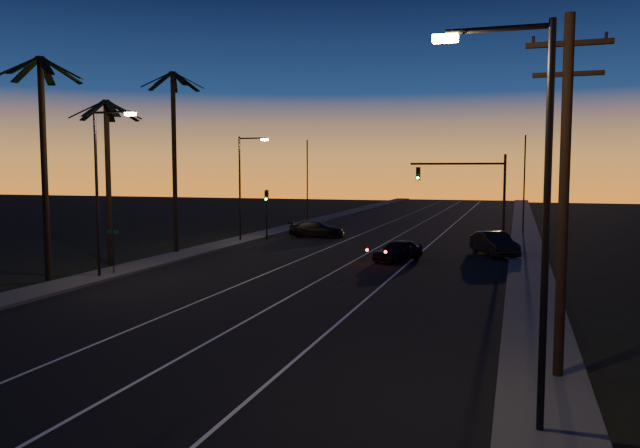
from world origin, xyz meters
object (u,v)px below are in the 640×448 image
(utility_pole, at_px, (564,190))
(cross_car, at_px, (317,229))
(signal_mast, at_px, (472,184))
(lead_car, at_px, (398,251))
(right_car, at_px, (494,244))

(utility_pole, height_order, cross_car, utility_pole)
(signal_mast, height_order, lead_car, signal_mast)
(lead_car, bearing_deg, right_car, 38.77)
(right_car, distance_m, cross_car, 16.75)
(utility_pole, relative_size, signal_mast, 1.41)
(right_car, relative_size, cross_car, 1.03)
(utility_pole, bearing_deg, lead_car, 111.70)
(right_car, xyz_separation_m, cross_car, (-15.08, 7.29, -0.11))
(lead_car, xyz_separation_m, right_car, (5.77, 4.64, 0.12))
(right_car, bearing_deg, utility_pole, -84.22)
(utility_pole, relative_size, lead_car, 2.10)
(signal_mast, relative_size, right_car, 1.38)
(utility_pole, relative_size, cross_car, 2.00)
(signal_mast, bearing_deg, lead_car, -113.59)
(right_car, bearing_deg, signal_mast, 113.37)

